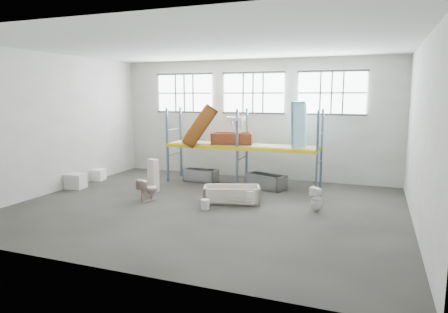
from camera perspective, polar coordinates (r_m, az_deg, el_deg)
The scene contains 34 objects.
floor at distance 12.88m, azimuth -2.40°, elevation -7.35°, with size 12.00×10.00×0.10m, color #49453E.
ceiling at distance 12.47m, azimuth -2.56°, elevation 15.79°, with size 12.00×10.00×0.10m, color silver.
wall_back at distance 17.16m, azimuth 4.25°, elevation 5.33°, with size 12.00×0.10×5.00m, color #A6A599.
wall_front at distance 8.06m, azimuth -16.85°, elevation 1.08°, with size 12.00×0.10×5.00m, color #A8A79B.
wall_left at distance 15.82m, azimuth -23.10°, elevation 4.36°, with size 0.10×10.00×5.00m, color #B6B5AA.
wall_right at distance 11.46m, azimuth 26.55°, elevation 2.72°, with size 0.10×10.00×5.00m, color #B2B1A5.
window_left at distance 18.20m, azimuth -5.63°, elevation 8.97°, with size 2.60×0.04×1.60m, color white.
window_mid at distance 17.02m, azimuth 4.18°, elevation 9.01°, with size 2.60×0.04×1.60m, color white.
window_right at distance 16.39m, azimuth 15.09°, elevation 8.74°, with size 2.60×0.04×1.60m, color white.
rack_upright_la at distance 16.43m, azimuth -8.06°, elevation 1.61°, with size 0.08×0.08×3.00m, color slate.
rack_upright_lb at distance 17.48m, azimuth -6.16°, elevation 2.08°, with size 0.08×0.08×3.00m, color slate.
rack_upright_ma at distance 15.22m, azimuth 1.88°, elevation 1.12°, with size 0.08×0.08×3.00m, color slate.
rack_upright_mb at distance 16.35m, azimuth 3.25°, elevation 1.65°, with size 0.08×0.08×3.00m, color slate.
rack_upright_ra at distance 14.53m, azimuth 13.14°, elevation 0.53°, with size 0.08×0.08×3.00m, color slate.
rack_upright_rb at distance 15.71m, azimuth 13.74°, elevation 1.12°, with size 0.08×0.08×3.00m, color slate.
rack_beam_front at distance 15.22m, azimuth 1.88°, elevation 1.12°, with size 6.00×0.10×0.14m, color yellow.
rack_beam_back at distance 16.35m, azimuth 3.25°, elevation 1.65°, with size 6.00×0.10×0.14m, color yellow.
shelf_deck at distance 15.77m, azimuth 2.59°, elevation 1.68°, with size 5.90×1.10×0.03m, color gray.
wet_patch at distance 15.30m, azimuth 1.61°, elevation -4.54°, with size 1.80×1.80×0.00m, color black.
bathtub_beige at distance 13.27m, azimuth 1.09°, elevation -5.42°, with size 1.84×0.87×0.54m, color beige, non-canonical shape.
cistern_spare at distance 12.94m, azimuth 3.42°, elevation -5.77°, with size 0.45×0.22×0.43m, color silver.
sink_in_tub at distance 13.24m, azimuth 0.71°, elevation -5.95°, with size 0.42×0.42×0.14m, color #C7ADA6.
toilet_beige at distance 13.78m, azimuth -10.75°, elevation -4.61°, with size 0.41×0.73×0.74m, color beige.
cistern_tall at distance 14.91m, azimuth -10.03°, elevation -2.67°, with size 0.39×0.25×1.20m, color silver.
toilet_white at distance 12.60m, azimuth 13.05°, elevation -5.92°, with size 0.34×0.35×0.76m, color white.
steel_tub_left at distance 16.49m, azimuth -3.29°, elevation -2.69°, with size 1.37×0.64×0.50m, color #A1A4A8, non-canonical shape.
steel_tub_right at distance 15.30m, azimuth 5.98°, elevation -3.54°, with size 1.49×0.70×0.55m, color #93949A, non-canonical shape.
rust_tub_flat at distance 15.79m, azimuth 1.17°, elevation 2.58°, with size 1.59×0.75×0.45m, color brown, non-canonical shape.
rust_tub_tilted at distance 16.09m, azimuth -3.48°, elevation 4.38°, with size 1.78×0.83×0.50m, color #8A4412, non-canonical shape.
sink_on_shelf at distance 15.38m, azimuth 1.70°, elevation 3.44°, with size 0.73×0.56×0.65m, color silver.
blue_tub_upright at distance 15.31m, azimuth 10.63°, elevation 4.39°, with size 1.77×0.83×0.50m, color #9DE1F5, non-canonical shape.
bucket at distance 12.54m, azimuth -2.70°, elevation -6.82°, with size 0.27×0.27×0.31m, color silver.
carton_near at distance 16.25m, azimuth -20.37°, elevation -3.29°, with size 0.65×0.56×0.56m, color silver.
carton_far at distance 17.53m, azimuth -17.58°, elevation -2.48°, with size 0.55×0.55×0.45m, color white.
Camera 1 is at (4.91, -11.36, 3.53)m, focal length 32.10 mm.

